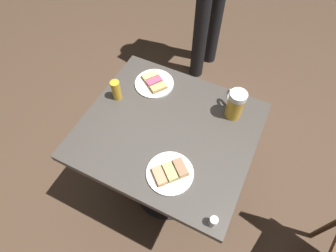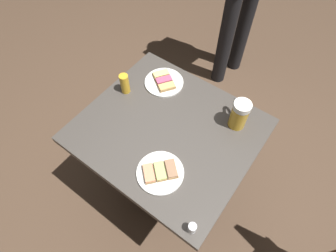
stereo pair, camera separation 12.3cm
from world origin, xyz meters
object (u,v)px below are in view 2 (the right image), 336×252
plate_near (160,172)px  salt_shaker (192,228)px  beer_glass_small (125,84)px  beer_mug (239,114)px  plate_far (164,82)px

plate_near → salt_shaker: 0.25m
beer_glass_small → salt_shaker: bearing=60.4°
plate_near → beer_mug: (-0.40, 0.13, 0.06)m
plate_far → beer_glass_small: beer_glass_small is taller
plate_near → plate_far: same height
plate_near → salt_shaker: (0.11, 0.23, 0.02)m
plate_far → salt_shaker: 0.73m
plate_near → salt_shaker: bearing=64.3°
beer_glass_small → plate_near: bearing=58.3°
plate_near → plate_far: bearing=-144.9°
plate_near → beer_glass_small: (-0.25, -0.41, 0.04)m
plate_near → beer_mug: size_ratio=1.32×
plate_near → beer_glass_small: size_ratio=1.84×
beer_glass_small → salt_shaker: size_ratio=2.05×
beer_mug → salt_shaker: size_ratio=2.86×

